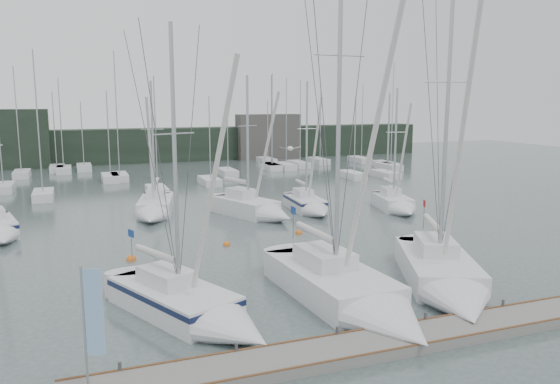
{
  "coord_description": "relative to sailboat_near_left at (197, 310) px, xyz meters",
  "views": [
    {
      "loc": [
        -11.01,
        -21.61,
        9.22
      ],
      "look_at": [
        -0.9,
        5.0,
        4.41
      ],
      "focal_mm": 35.0,
      "sensor_mm": 36.0,
      "label": 1
    }
  ],
  "objects": [
    {
      "name": "buoy_a",
      "position": [
        4.44,
        11.69,
        -0.58
      ],
      "size": [
        0.48,
        0.48,
        0.48
      ],
      "primitive_type": "sphere",
      "color": "orange",
      "rests_on": "ground"
    },
    {
      "name": "sailboat_mid_e",
      "position": [
        20.58,
        16.91,
        -0.04
      ],
      "size": [
        3.81,
        7.2,
        10.95
      ],
      "rotation": [
        0.0,
        0.0,
        -0.22
      ],
      "color": "silver",
      "rests_on": "ground"
    },
    {
      "name": "far_treeline",
      "position": [
        6.57,
        62.23,
        1.92
      ],
      "size": [
        90.0,
        4.0,
        5.0
      ],
      "primitive_type": "cube",
      "color": "black",
      "rests_on": "ground"
    },
    {
      "name": "sailboat_near_left",
      "position": [
        0.0,
        0.0,
        0.0
      ],
      "size": [
        6.36,
        9.58,
        13.29
      ],
      "rotation": [
        0.0,
        0.0,
        0.42
      ],
      "color": "silver",
      "rests_on": "ground"
    },
    {
      "name": "sailboat_mid_c",
      "position": [
        8.91,
        18.85,
        0.05
      ],
      "size": [
        5.56,
        8.64,
        11.97
      ],
      "rotation": [
        0.0,
        0.0,
        0.38
      ],
      "color": "silver",
      "rests_on": "ground"
    },
    {
      "name": "buoy_b",
      "position": [
        9.99,
        12.92,
        -0.58
      ],
      "size": [
        0.51,
        0.51,
        0.51
      ],
      "primitive_type": "sphere",
      "color": "orange",
      "rests_on": "ground"
    },
    {
      "name": "far_building_right",
      "position": [
        24.57,
        60.23,
        2.92
      ],
      "size": [
        10.0,
        3.0,
        7.0
      ],
      "primitive_type": "cube",
      "color": "#44413F",
      "rests_on": "ground"
    },
    {
      "name": "dock_banner",
      "position": [
        -4.26,
        -5.02,
        2.21
      ],
      "size": [
        0.59,
        0.22,
        4.04
      ],
      "rotation": [
        0.0,
        0.0,
        -0.3
      ],
      "color": "#A1A4A9",
      "rests_on": "dock"
    },
    {
      "name": "sailboat_mid_b",
      "position": [
        1.29,
        21.97,
        -0.0
      ],
      "size": [
        4.35,
        8.58,
        11.54
      ],
      "rotation": [
        0.0,
        0.0,
        -0.23
      ],
      "color": "silver",
      "rests_on": "ground"
    },
    {
      "name": "sailboat_near_right",
      "position": [
        11.95,
        -0.81,
        0.04
      ],
      "size": [
        7.4,
        11.04,
        17.08
      ],
      "rotation": [
        0.0,
        0.0,
        -0.43
      ],
      "color": "silver",
      "rests_on": "ground"
    },
    {
      "name": "dock",
      "position": [
        6.57,
        -4.77,
        -0.38
      ],
      "size": [
        24.0,
        2.0,
        0.4
      ],
      "primitive_type": "cube",
      "color": "slate",
      "rests_on": "ground"
    },
    {
      "name": "mast_forest",
      "position": [
        12.85,
        44.9,
        -0.11
      ],
      "size": [
        48.92,
        27.0,
        14.73
      ],
      "color": "silver",
      "rests_on": "ground"
    },
    {
      "name": "buoy_c",
      "position": [
        -1.65,
        10.43,
        -0.58
      ],
      "size": [
        0.59,
        0.59,
        0.59
      ],
      "primitive_type": "sphere",
      "color": "orange",
      "rests_on": "ground"
    },
    {
      "name": "sailboat_mid_d",
      "position": [
        13.62,
        19.2,
        -0.03
      ],
      "size": [
        2.86,
        7.29,
        11.5
      ],
      "rotation": [
        0.0,
        0.0,
        -0.07
      ],
      "color": "silver",
      "rests_on": "ground"
    },
    {
      "name": "seagull",
      "position": [
        5.01,
        2.15,
        6.42
      ],
      "size": [
        1.05,
        0.47,
        0.21
      ],
      "rotation": [
        0.0,
        0.0,
        -0.08
      ],
      "color": "white",
      "rests_on": "ground"
    },
    {
      "name": "sailboat_near_center",
      "position": [
        6.81,
        -1.32,
        0.05
      ],
      "size": [
        4.16,
        11.79,
        18.98
      ],
      "rotation": [
        0.0,
        0.0,
        0.05
      ],
      "color": "silver",
      "rests_on": "ground"
    },
    {
      "name": "far_building_left",
      "position": [
        -13.43,
        60.23,
        3.42
      ],
      "size": [
        12.0,
        3.0,
        8.0
      ],
      "primitive_type": "cube",
      "color": "black",
      "rests_on": "ground"
    },
    {
      "name": "ground",
      "position": [
        6.57,
        0.23,
        -0.58
      ],
      "size": [
        160.0,
        160.0,
        0.0
      ],
      "primitive_type": "plane",
      "color": "#41504E",
      "rests_on": "ground"
    }
  ]
}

